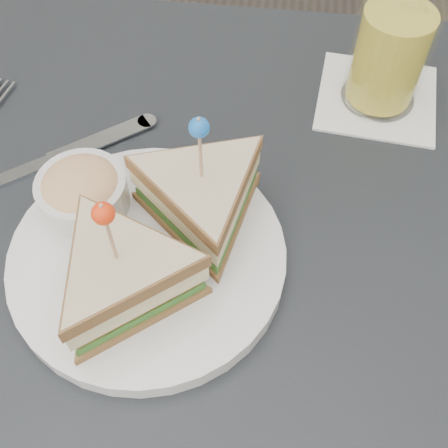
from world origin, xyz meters
TOP-DOWN VIEW (x-y plane):
  - ground_plane at (0.00, 0.00)m, footprint 3.50×3.50m
  - table at (0.00, 0.00)m, footprint 0.80×0.80m
  - plate_meal at (-0.05, -0.00)m, footprint 0.29×0.29m
  - cutlery_knife at (-0.18, 0.11)m, footprint 0.18×0.14m
  - drink_set at (0.16, 0.24)m, footprint 0.15×0.15m

SIDE VIEW (x-z plane):
  - ground_plane at x=0.00m, z-range 0.00..0.00m
  - table at x=0.00m, z-range 0.30..1.05m
  - cutlery_knife at x=-0.18m, z-range 0.75..0.76m
  - plate_meal at x=-0.05m, z-range 0.72..0.87m
  - drink_set at x=0.16m, z-range 0.74..0.91m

